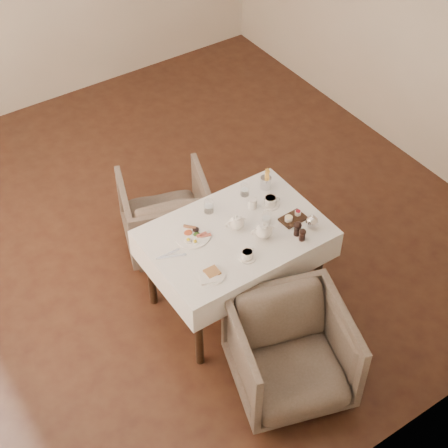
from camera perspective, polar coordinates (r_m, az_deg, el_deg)
table at (r=5.00m, az=0.95°, el=-1.62°), size 1.28×0.88×0.75m
armchair_near at (r=4.75m, az=5.57°, el=-10.63°), size 0.96×0.98×0.71m
armchair_far at (r=5.71m, az=-4.87°, el=0.95°), size 0.89×0.91×0.65m
breakfast_plate at (r=4.89m, az=-2.66°, el=-0.94°), size 0.25×0.25×0.03m
side_plate at (r=4.62m, az=-1.08°, el=-4.28°), size 0.20×0.19×0.02m
teapot_centre at (r=4.90m, az=1.05°, el=0.18°), size 0.17×0.14×0.12m
teapot_front at (r=4.84m, az=3.30°, el=-0.50°), size 0.21×0.18×0.14m
creamer at (r=5.08m, az=2.37°, el=1.74°), size 0.08×0.08×0.08m
teacup_near at (r=4.72m, az=1.95°, el=-2.59°), size 0.12×0.12×0.06m
teacup_far at (r=5.12m, az=3.87°, el=1.90°), size 0.14×0.14×0.07m
glass_left at (r=5.04m, az=-1.28°, el=1.49°), size 0.09×0.09×0.10m
glass_mid at (r=4.97m, az=3.55°, el=0.52°), size 0.09×0.09×0.09m
glass_right at (r=5.18m, az=1.73°, el=2.86°), size 0.09×0.09×0.10m
condiment_board at (r=5.02m, az=5.73°, el=0.50°), size 0.19×0.13×0.05m
pepper_mill_left at (r=4.86m, az=6.53°, el=-0.88°), size 0.06×0.06×0.10m
pepper_mill_right at (r=4.89m, az=6.13°, el=-0.37°), size 0.06×0.06×0.12m
silver_pot at (r=4.95m, az=7.33°, el=0.25°), size 0.12×0.10×0.12m
fries_cup at (r=5.23m, az=3.50°, el=3.69°), size 0.08×0.08×0.18m
cutlery_fork at (r=4.78m, az=-4.69°, el=-2.49°), size 0.19×0.02×0.00m
cutlery_knife at (r=4.76m, az=-4.39°, el=-2.71°), size 0.20×0.10×0.00m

